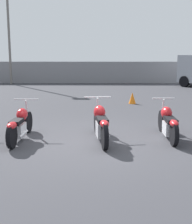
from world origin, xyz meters
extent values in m
plane|color=#38383D|center=(0.00, 0.00, 0.00)|extent=(60.00, 60.00, 0.00)
cube|color=gray|center=(0.00, 15.34, 0.77)|extent=(40.00, 0.04, 1.55)
cylinder|color=slate|center=(-6.18, 14.48, 3.29)|extent=(0.16, 0.16, 6.57)
cylinder|color=black|center=(-1.85, 0.88, 0.29)|extent=(0.11, 0.58, 0.57)
cylinder|color=black|center=(-1.89, -0.59, 0.29)|extent=(0.11, 0.58, 0.57)
cube|color=silver|center=(-1.87, 0.07, 0.26)|extent=(0.21, 0.53, 0.32)
ellipsoid|color=red|center=(-1.86, 0.32, 0.61)|extent=(0.28, 0.47, 0.31)
cube|color=black|center=(-1.88, -0.18, 0.53)|extent=(0.25, 0.52, 0.10)
ellipsoid|color=red|center=(-1.88, -0.54, 0.52)|extent=(0.21, 0.44, 0.16)
cylinder|color=silver|center=(-1.85, 0.78, 0.92)|extent=(0.65, 0.05, 0.04)
cylinder|color=silver|center=(-1.85, 0.83, 0.61)|extent=(0.06, 0.25, 0.62)
cylinder|color=silver|center=(-1.75, -0.08, 0.20)|extent=(0.09, 0.65, 0.07)
cylinder|color=black|center=(0.02, 0.86, 0.32)|extent=(0.18, 0.65, 0.64)
cylinder|color=black|center=(0.21, -0.64, 0.32)|extent=(0.18, 0.65, 0.64)
cube|color=silver|center=(0.12, 0.04, 0.29)|extent=(0.27, 0.56, 0.35)
ellipsoid|color=red|center=(0.09, 0.29, 0.67)|extent=(0.34, 0.46, 0.34)
cube|color=black|center=(0.15, -0.22, 0.59)|extent=(0.31, 0.58, 0.10)
ellipsoid|color=red|center=(0.20, -0.59, 0.58)|extent=(0.25, 0.46, 0.16)
cylinder|color=silver|center=(0.03, 0.76, 0.99)|extent=(0.70, 0.12, 0.04)
cylinder|color=silver|center=(0.02, 0.81, 0.66)|extent=(0.08, 0.26, 0.65)
cylinder|color=silver|center=(0.26, -0.10, 0.22)|extent=(0.16, 0.69, 0.07)
cylinder|color=black|center=(1.81, 1.08, 0.29)|extent=(0.10, 0.58, 0.58)
cylinder|color=black|center=(1.82, -0.33, 0.29)|extent=(0.10, 0.58, 0.58)
cube|color=silver|center=(1.82, 0.31, 0.26)|extent=(0.20, 0.51, 0.32)
ellipsoid|color=red|center=(1.81, 0.55, 0.61)|extent=(0.28, 0.45, 0.33)
cube|color=black|center=(1.82, 0.07, 0.53)|extent=(0.25, 0.60, 0.10)
ellipsoid|color=red|center=(1.82, -0.28, 0.52)|extent=(0.20, 0.44, 0.16)
cylinder|color=silver|center=(1.81, 0.98, 0.93)|extent=(0.60, 0.04, 0.04)
cylinder|color=silver|center=(1.81, 1.03, 0.61)|extent=(0.05, 0.25, 0.62)
cylinder|color=silver|center=(1.94, 0.17, 0.20)|extent=(0.08, 0.62, 0.07)
cube|color=black|center=(5.80, 13.78, 1.55)|extent=(1.27, 1.07, 0.52)
cylinder|color=black|center=(5.51, 12.78, 0.35)|extent=(0.62, 0.68, 0.70)
cone|color=orange|center=(1.48, 5.90, 0.24)|extent=(0.30, 0.30, 0.49)
camera|label=1|loc=(0.12, -7.35, 2.11)|focal=50.00mm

